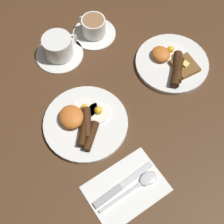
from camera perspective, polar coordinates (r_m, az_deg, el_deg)
The scene contains 8 objects.
ground_plane at distance 0.92m, azimuth -4.80°, elevation -2.23°, with size 3.00×3.00×0.00m, color #4C301C.
breakfast_plate_near at distance 0.91m, azimuth -5.09°, elevation -1.84°, with size 0.25×0.25×0.05m.
breakfast_plate_far at distance 1.04m, azimuth 10.98°, elevation 8.80°, with size 0.24×0.24×0.04m.
teacup_near at distance 1.05m, azimuth -9.77°, elevation 11.46°, with size 0.16×0.16×0.08m.
teacup_far at distance 1.10m, azimuth -3.39°, elevation 15.05°, with size 0.15×0.15×0.07m.
napkin at distance 0.85m, azimuth 2.60°, elevation -13.80°, with size 0.15×0.20×0.01m, color white.
knife at distance 0.85m, azimuth 1.58°, elevation -13.49°, with size 0.04×0.19×0.01m.
spoon at distance 0.85m, azimuth 5.68°, elevation -12.61°, with size 0.04×0.18×0.01m.
Camera 1 is at (0.39, -0.13, 0.83)m, focal length 50.00 mm.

